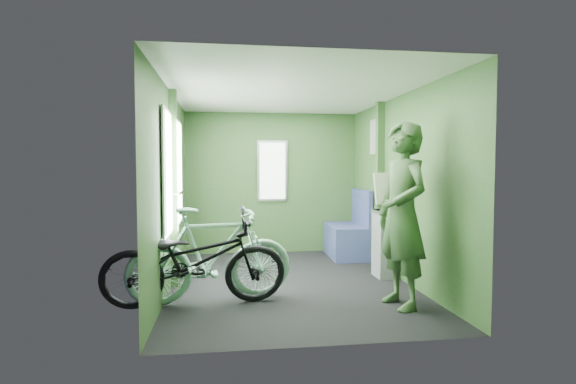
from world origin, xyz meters
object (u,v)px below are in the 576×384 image
(passenger, at_px, (402,215))
(waste_box, at_px, (385,244))
(bicycle_black, at_px, (196,307))
(bench_seat, at_px, (348,237))
(bicycle_mint, at_px, (212,304))

(passenger, xyz_separation_m, waste_box, (0.28, 1.22, -0.50))
(bicycle_black, relative_size, waste_box, 2.13)
(passenger, bearing_deg, bicycle_black, -108.51)
(passenger, xyz_separation_m, bench_seat, (0.17, 2.57, -0.61))
(bicycle_mint, bearing_deg, waste_box, -79.14)
(bench_seat, bearing_deg, bicycle_mint, -130.89)
(passenger, distance_m, waste_box, 1.35)
(bicycle_mint, bearing_deg, bicycle_black, 109.32)
(bicycle_black, distance_m, waste_box, 2.56)
(passenger, bearing_deg, waste_box, 155.67)
(bicycle_mint, relative_size, passenger, 0.92)
(bicycle_black, xyz_separation_m, bench_seat, (2.22, 2.31, 0.31))
(bicycle_mint, bearing_deg, bench_seat, -53.83)
(waste_box, bearing_deg, passenger, -102.94)
(bench_seat, bearing_deg, bicycle_black, -131.86)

